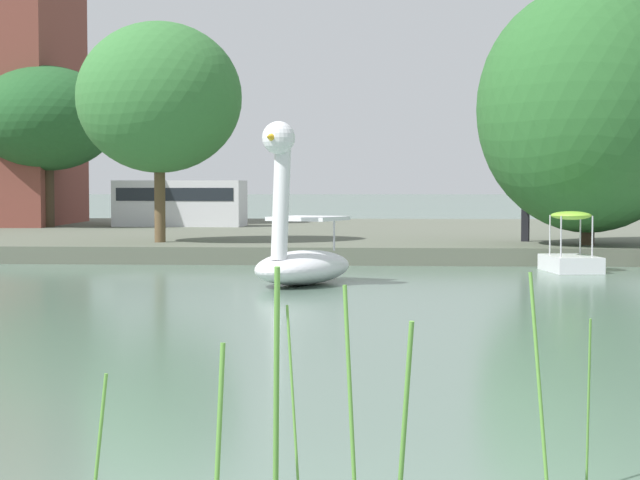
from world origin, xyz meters
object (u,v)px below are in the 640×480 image
tree_broadleaf_behind_dock (46,119)px  person_on_path (526,207)px  tree_broadleaf_right (159,98)px  parked_van (180,201)px  swan_boat (300,251)px  pedal_boat_lime (571,253)px  tree_willow_overhanging (589,109)px

tree_broadleaf_behind_dock → person_on_path: tree_broadleaf_behind_dock is taller
tree_broadleaf_right → parked_van: size_ratio=1.19×
tree_broadleaf_right → person_on_path: bearing=6.2°
person_on_path → swan_boat: bearing=-122.7°
swan_boat → person_on_path: 10.39m
pedal_boat_lime → tree_broadleaf_behind_dock: 22.88m
person_on_path → tree_willow_overhanging: bearing=-52.2°
tree_willow_overhanging → person_on_path: bearing=127.8°
pedal_boat_lime → person_on_path: bearing=94.9°
pedal_boat_lime → tree_broadleaf_behind_dock: size_ratio=0.28×
pedal_boat_lime → tree_willow_overhanging: 4.85m
swan_boat → person_on_path: swan_boat is taller
pedal_boat_lime → tree_broadleaf_right: bearing=160.0°
pedal_boat_lime → parked_van: 20.05m
tree_broadleaf_right → tree_broadleaf_behind_dock: (-6.67, 10.66, 0.13)m
tree_willow_overhanging → tree_broadleaf_right: 11.54m
tree_broadleaf_right → parked_van: (-1.81, 11.93, -3.01)m
tree_willow_overhanging → person_on_path: (-1.39, 1.80, -2.61)m
tree_broadleaf_right → person_on_path: size_ratio=3.43×
pedal_boat_lime → tree_broadleaf_right: tree_broadleaf_right is taller
tree_willow_overhanging → tree_broadleaf_behind_dock: size_ratio=1.22×
pedal_boat_lime → parked_van: bearing=128.1°
swan_boat → tree_willow_overhanging: 10.39m
tree_broadleaf_behind_dock → pedal_boat_lime: bearing=-40.1°
tree_broadleaf_behind_dock → parked_van: tree_broadleaf_behind_dock is taller
swan_boat → parked_van: swan_boat is taller
parked_van → pedal_boat_lime: bearing=-51.9°
pedal_boat_lime → tree_willow_overhanging: bearing=72.9°
pedal_boat_lime → person_on_path: (-0.42, 4.93, 0.96)m
pedal_boat_lime → person_on_path: 5.05m
swan_boat → person_on_path: (5.60, 8.72, 0.72)m
tree_broadleaf_right → parked_van: 12.44m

